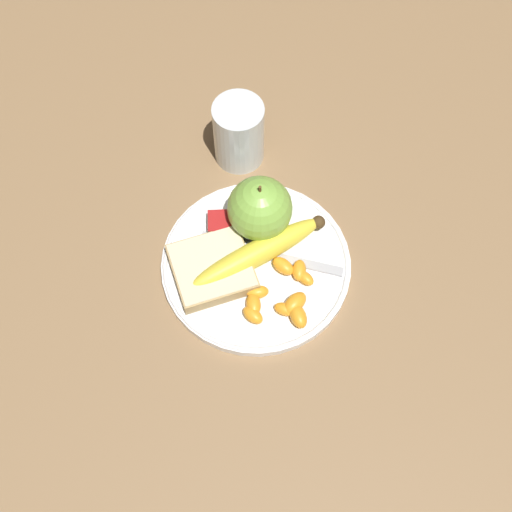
# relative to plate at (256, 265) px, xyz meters

# --- Properties ---
(ground_plane) EXTENTS (3.00, 3.00, 0.00)m
(ground_plane) POSITION_rel_plate_xyz_m (0.00, 0.00, -0.01)
(ground_plane) COLOR olive
(plate) EXTENTS (0.24, 0.24, 0.01)m
(plate) POSITION_rel_plate_xyz_m (0.00, 0.00, 0.00)
(plate) COLOR white
(plate) RESTS_ON ground_plane
(juice_glass) EXTENTS (0.07, 0.07, 0.10)m
(juice_glass) POSITION_rel_plate_xyz_m (0.02, -0.18, 0.04)
(juice_glass) COLOR silver
(juice_glass) RESTS_ON ground_plane
(apple) EXTENTS (0.08, 0.08, 0.09)m
(apple) POSITION_rel_plate_xyz_m (-0.01, -0.06, 0.05)
(apple) COLOR #84BC47
(apple) RESTS_ON plate
(banana) EXTENTS (0.18, 0.12, 0.03)m
(banana) POSITION_rel_plate_xyz_m (-0.01, -0.01, 0.02)
(banana) COLOR yellow
(banana) RESTS_ON plate
(bread_slice) EXTENTS (0.12, 0.12, 0.02)m
(bread_slice) POSITION_rel_plate_xyz_m (0.06, 0.01, 0.02)
(bread_slice) COLOR tan
(bread_slice) RESTS_ON plate
(fork) EXTENTS (0.19, 0.07, 0.00)m
(fork) POSITION_rel_plate_xyz_m (-0.00, -0.01, 0.01)
(fork) COLOR #B2B2B7
(fork) RESTS_ON plate
(jam_packet) EXTENTS (0.04, 0.03, 0.02)m
(jam_packet) POSITION_rel_plate_xyz_m (0.04, -0.05, 0.01)
(jam_packet) COLOR silver
(jam_packet) RESTS_ON plate
(orange_segment_0) EXTENTS (0.03, 0.04, 0.02)m
(orange_segment_0) POSITION_rel_plate_xyz_m (-0.05, 0.08, 0.01)
(orange_segment_0) COLOR orange
(orange_segment_0) RESTS_ON plate
(orange_segment_1) EXTENTS (0.03, 0.03, 0.01)m
(orange_segment_1) POSITION_rel_plate_xyz_m (-0.06, 0.03, 0.01)
(orange_segment_1) COLOR orange
(orange_segment_1) RESTS_ON plate
(orange_segment_2) EXTENTS (0.03, 0.03, 0.02)m
(orange_segment_2) POSITION_rel_plate_xyz_m (0.01, 0.07, 0.01)
(orange_segment_2) COLOR orange
(orange_segment_2) RESTS_ON plate
(orange_segment_3) EXTENTS (0.03, 0.02, 0.01)m
(orange_segment_3) POSITION_rel_plate_xyz_m (-0.03, 0.07, 0.01)
(orange_segment_3) COLOR orange
(orange_segment_3) RESTS_ON plate
(orange_segment_4) EXTENTS (0.03, 0.02, 0.02)m
(orange_segment_4) POSITION_rel_plate_xyz_m (-0.00, 0.04, 0.01)
(orange_segment_4) COLOR orange
(orange_segment_4) RESTS_ON plate
(orange_segment_5) EXTENTS (0.04, 0.04, 0.02)m
(orange_segment_5) POSITION_rel_plate_xyz_m (-0.05, 0.06, 0.01)
(orange_segment_5) COLOR orange
(orange_segment_5) RESTS_ON plate
(orange_segment_6) EXTENTS (0.02, 0.03, 0.02)m
(orange_segment_6) POSITION_rel_plate_xyz_m (-0.05, 0.02, 0.01)
(orange_segment_6) COLOR orange
(orange_segment_6) RESTS_ON plate
(orange_segment_7) EXTENTS (0.02, 0.03, 0.02)m
(orange_segment_7) POSITION_rel_plate_xyz_m (0.01, 0.06, 0.01)
(orange_segment_7) COLOR orange
(orange_segment_7) RESTS_ON plate
(orange_segment_8) EXTENTS (0.04, 0.03, 0.02)m
(orange_segment_8) POSITION_rel_plate_xyz_m (-0.03, 0.01, 0.01)
(orange_segment_8) COLOR orange
(orange_segment_8) RESTS_ON plate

